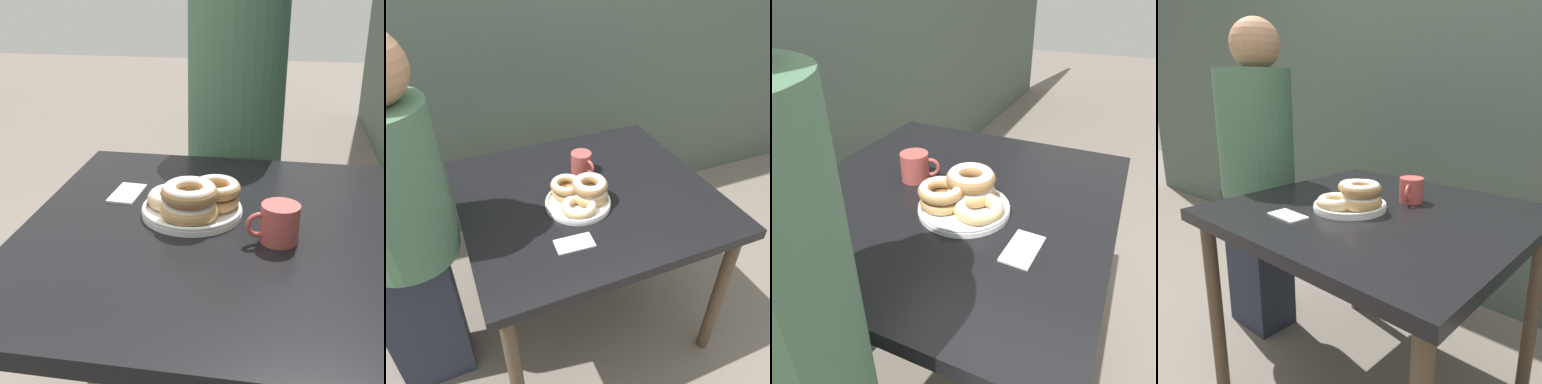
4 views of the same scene
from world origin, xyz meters
TOP-DOWN VIEW (x-y plane):
  - ground_plane at (0.00, 0.00)m, footprint 14.00×14.00m
  - dining_table at (0.00, 0.24)m, footprint 0.99×0.91m
  - donut_plate at (-0.05, 0.19)m, footprint 0.27×0.27m
  - coffee_mug at (0.04, 0.39)m, footprint 0.09×0.12m
  - napkin at (-0.16, -0.01)m, footprint 0.13×0.08m

SIDE VIEW (x-z plane):
  - ground_plane at x=0.00m, z-range 0.00..0.00m
  - dining_table at x=0.00m, z-range 0.29..1.04m
  - napkin at x=-0.16m, z-range 0.75..0.75m
  - donut_plate at x=-0.05m, z-range 0.74..0.84m
  - coffee_mug at x=0.04m, z-range 0.75..0.83m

